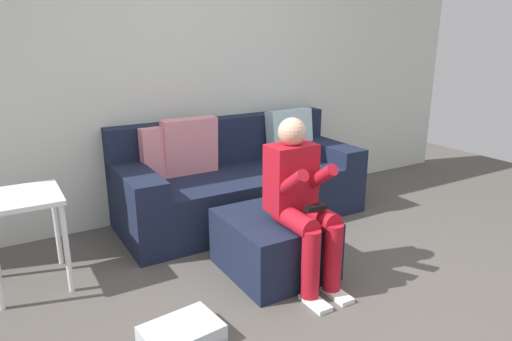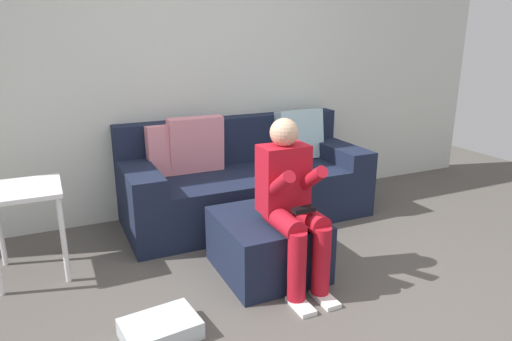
{
  "view_description": "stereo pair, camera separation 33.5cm",
  "coord_description": "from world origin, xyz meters",
  "views": [
    {
      "loc": [
        -1.61,
        -1.73,
        1.6
      ],
      "look_at": [
        0.1,
        1.16,
        0.59
      ],
      "focal_mm": 32.01,
      "sensor_mm": 36.0,
      "label": 1
    },
    {
      "loc": [
        -1.31,
        -1.89,
        1.6
      ],
      "look_at": [
        0.1,
        1.16,
        0.59
      ],
      "focal_mm": 32.01,
      "sensor_mm": 36.0,
      "label": 2
    }
  ],
  "objects": [
    {
      "name": "wall_back",
      "position": [
        0.0,
        2.11,
        1.36
      ],
      "size": [
        6.35,
        0.1,
        2.72
      ],
      "primitive_type": "cube",
      "color": "silver",
      "rests_on": "ground_plane"
    },
    {
      "name": "person_seated",
      "position": [
        0.04,
        0.48,
        0.59
      ],
      "size": [
        0.31,
        0.62,
        1.09
      ],
      "color": "red",
      "rests_on": "ground_plane"
    },
    {
      "name": "couch_sectional",
      "position": [
        0.22,
        1.68,
        0.33
      ],
      "size": [
        2.14,
        0.87,
        0.92
      ],
      "color": "#192138",
      "rests_on": "ground_plane"
    },
    {
      "name": "ottoman",
      "position": [
        -0.03,
        0.69,
        0.2
      ],
      "size": [
        0.65,
        0.72,
        0.41
      ],
      "primitive_type": "cube",
      "color": "#192138",
      "rests_on": "ground_plane"
    },
    {
      "name": "ground_plane",
      "position": [
        0.0,
        0.0,
        0.0
      ],
      "size": [
        8.26,
        8.26,
        0.0
      ],
      "primitive_type": "plane",
      "color": "#544F49"
    },
    {
      "name": "side_table",
      "position": [
        -1.51,
        1.34,
        0.52
      ],
      "size": [
        0.46,
        0.5,
        0.63
      ],
      "color": "white",
      "rests_on": "ground_plane"
    },
    {
      "name": "storage_bin",
      "position": [
        -0.89,
        0.27,
        0.05
      ],
      "size": [
        0.44,
        0.33,
        0.1
      ],
      "primitive_type": "cube",
      "rotation": [
        0.0,
        0.0,
        0.11
      ],
      "color": "silver",
      "rests_on": "ground_plane"
    }
  ]
}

